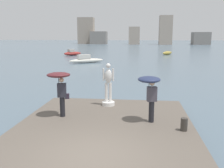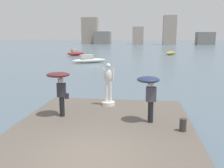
# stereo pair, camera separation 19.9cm
# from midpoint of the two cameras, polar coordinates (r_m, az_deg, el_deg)

# --- Properties ---
(ground_plane) EXTENTS (400.00, 400.00, 0.00)m
(ground_plane) POSITION_cam_midpoint_polar(r_m,az_deg,el_deg) (47.15, 4.52, 5.97)
(ground_plane) COLOR slate
(pier) EXTENTS (7.04, 9.74, 0.40)m
(pier) POSITION_cam_midpoint_polar(r_m,az_deg,el_deg) (9.68, -2.85, -11.66)
(pier) COLOR #60564C
(pier) RESTS_ON ground
(statue_white_figure) EXTENTS (0.64, 0.64, 2.16)m
(statue_white_figure) POSITION_cam_midpoint_polar(r_m,az_deg,el_deg) (12.81, -1.28, -1.03)
(statue_white_figure) COLOR white
(statue_white_figure) RESTS_ON pier
(onlooker_left) EXTENTS (1.21, 1.22, 1.98)m
(onlooker_left) POSITION_cam_midpoint_polar(r_m,az_deg,el_deg) (11.17, -12.17, 0.50)
(onlooker_left) COLOR black
(onlooker_left) RESTS_ON pier
(onlooker_right) EXTENTS (1.09, 1.09, 1.90)m
(onlooker_right) POSITION_cam_midpoint_polar(r_m,az_deg,el_deg) (10.30, 8.00, -0.63)
(onlooker_right) COLOR black
(onlooker_right) RESTS_ON pier
(mooring_bollard) EXTENTS (0.26, 0.26, 0.48)m
(mooring_bollard) POSITION_cam_midpoint_polar(r_m,az_deg,el_deg) (9.91, 15.32, -8.75)
(mooring_bollard) COLOR #38332D
(mooring_bollard) RESTS_ON pier
(boat_near) EXTENTS (5.02, 3.78, 1.22)m
(boat_near) POSITION_cam_midpoint_polar(r_m,az_deg,el_deg) (37.59, -6.03, 5.42)
(boat_near) COLOR silver
(boat_near) RESTS_ON ground
(boat_mid) EXTENTS (3.79, 3.50, 1.27)m
(boat_mid) POSITION_cam_midpoint_polar(r_m,az_deg,el_deg) (52.68, -9.02, 6.88)
(boat_mid) COLOR #9E2D28
(boat_mid) RESTS_ON ground
(boat_leftward) EXTENTS (2.83, 3.78, 0.73)m
(boat_leftward) POSITION_cam_midpoint_polar(r_m,az_deg,el_deg) (55.39, 12.21, 6.84)
(boat_leftward) COLOR #B2993D
(boat_leftward) RESTS_ON ground
(distant_skyline) EXTENTS (62.35, 11.28, 13.09)m
(distant_skyline) POSITION_cam_midpoint_polar(r_m,az_deg,el_deg) (123.96, 4.54, 11.18)
(distant_skyline) COLOR gray
(distant_skyline) RESTS_ON ground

